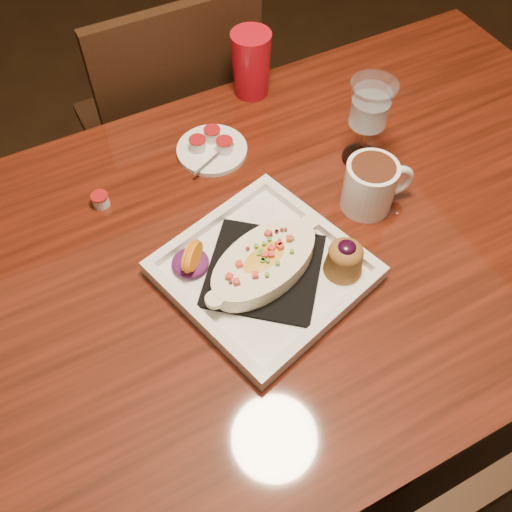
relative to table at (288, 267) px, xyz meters
name	(u,v)px	position (x,y,z in m)	size (l,w,h in m)	color
floor	(278,394)	(0.00, 0.00, -0.65)	(7.00, 7.00, 0.00)	black
table	(288,267)	(0.00, 0.00, 0.00)	(1.50, 0.90, 0.75)	maroon
chair_far	(173,129)	(0.00, 0.63, -0.15)	(0.42, 0.42, 0.93)	black
plate	(270,266)	(-0.07, -0.06, 0.12)	(0.38, 0.38, 0.08)	white
coffee_mug	(372,184)	(0.17, 0.00, 0.15)	(0.14, 0.10, 0.10)	white
goblet	(370,109)	(0.22, 0.11, 0.22)	(0.09, 0.09, 0.18)	silver
saucer	(212,148)	(-0.03, 0.27, 0.11)	(0.14, 0.14, 0.10)	white
creamer_loose	(100,200)	(-0.28, 0.24, 0.11)	(0.03, 0.03, 0.03)	silver
red_tumbler	(251,64)	(0.12, 0.40, 0.17)	(0.09, 0.09, 0.15)	red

